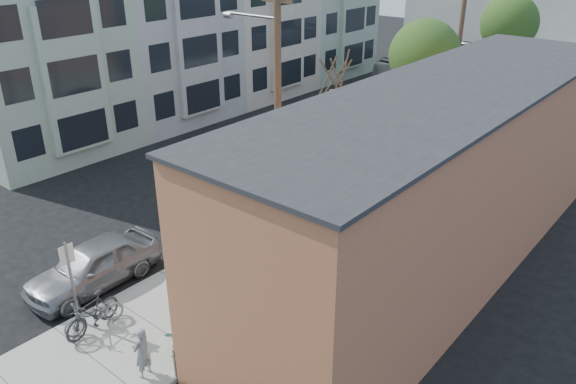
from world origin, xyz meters
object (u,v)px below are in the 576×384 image
Objects in this scene: car_0 at (93,265)px; car_1 at (215,209)px; patron_grey at (142,352)px; bus at (432,71)px; tree_leafy_mid at (425,56)px; sign_post at (71,276)px; parking_meter_far at (338,165)px; patio_chair_b at (184,343)px; patron_green at (176,330)px; cyclist at (253,236)px; car_3 at (374,133)px; utility_pole_near at (277,93)px; parking_meter_near at (225,222)px; patio_chair_a at (222,321)px; car_2 at (287,168)px; parked_bike_a at (92,313)px; tree_bare at (330,144)px; parked_bike_b at (94,315)px; tree_leafy_far at (509,23)px.

car_1 is at bearing 88.59° from car_0.
bus is at bearing -178.19° from patron_grey.
tree_leafy_mid is 4.47× the size of patron_grey.
car_0 is (-4.93, 1.68, -0.12)m from patron_grey.
car_0 is (-1.55, 1.57, -1.04)m from sign_post.
parking_meter_far is 13.25m from patio_chair_b.
cyclist is at bearing -163.26° from patron_green.
utility_pole_near is at bearing -83.32° from car_3.
patron_grey reaches higher than parking_meter_near.
car_0 reaches higher than car_3.
parking_meter_far is at bearing 90.00° from parking_meter_near.
patio_chair_b is at bearing -91.10° from patio_chair_a.
patron_green is 12.63m from car_2.
sign_post reaches higher than patron_green.
patron_green is at bearing 178.81° from patio_chair_b.
parking_meter_near is 0.63× the size of parked_bike_a.
bus reaches higher than car_3.
parking_meter_far is at bearing -77.54° from car_3.
parking_meter_far is 18.48m from bus.
sign_post is 2.26× the size of parking_meter_near.
parked_bike_a reaches higher than patio_chair_a.
tree_leafy_mid reaches higher than parked_bike_a.
tree_bare is 0.96× the size of car_2.
parking_meter_far reaches higher than patio_chair_a.
car_0 reaches higher than parking_meter_near.
utility_pole_near is at bearing 104.07° from parked_bike_b.
parked_bike_b is (0.21, -20.34, -4.49)m from tree_leafy_mid.
tree_leafy_mid is (0.00, 8.18, 2.57)m from tree_bare.
patio_chair_a is at bearing 46.44° from parked_bike_b.
parking_meter_far is 13.24m from patron_green.
utility_pole_near is at bearing -85.49° from cyclist.
car_3 is 12.82m from bus.
tree_leafy_mid reaches higher than parking_meter_near.
parked_bike_b is 0.42× the size of car_1.
patio_chair_a is at bearing 67.56° from patio_chair_b.
tree_bare is (0.55, -1.46, 1.58)m from parking_meter_far.
cyclist reaches higher than parking_meter_far.
patio_chair_a is 11.53m from car_2.
parking_meter_near reaches higher than parked_bike_a.
patio_chair_b is 0.48× the size of parked_bike_b.
tree_bare reaches higher than bus.
parking_meter_near is at bearing -92.23° from tree_leafy_mid.
parking_meter_far is at bearing -177.78° from patron_grey.
patio_chair_b is at bearing 155.82° from patron_grey.
patio_chair_b is 5.22m from car_0.
patio_chair_a is at bearing -79.57° from tree_leafy_mid.
patron_grey is 5.21m from car_0.
cyclist is at bearing 96.19° from patio_chair_b.
sign_post is at bearing 57.06° from cyclist.
utility_pole_near is 23.10m from tree_leafy_far.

